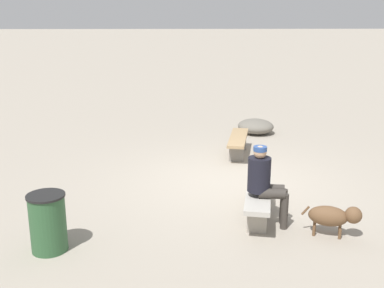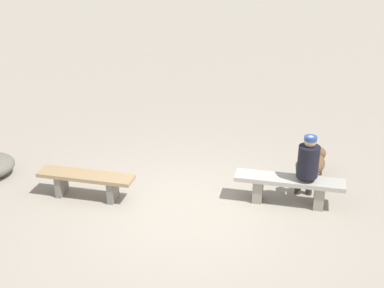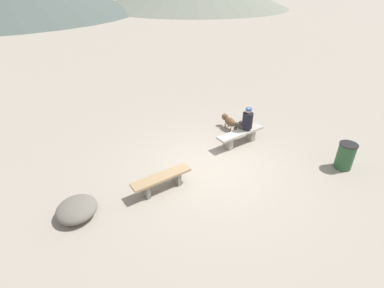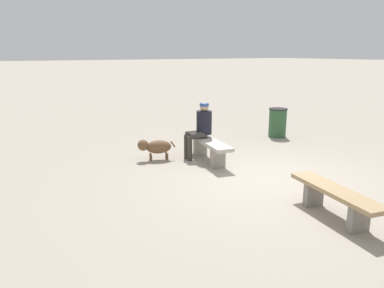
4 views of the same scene
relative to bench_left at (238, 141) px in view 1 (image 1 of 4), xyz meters
The scene contains 7 objects.
ground 1.82m from the bench_left, 11.56° to the right, with size 210.00×210.00×0.06m, color #9E9384.
bench_left is the anchor object (origin of this frame).
bench_right 3.37m from the bench_left, ahead, with size 1.81×0.72×0.47m.
seated_person 3.67m from the bench_left, ahead, with size 0.39×0.62×1.25m.
dog 4.13m from the bench_left, 11.89° to the left, with size 0.46×0.81×0.48m.
trash_bin 5.34m from the bench_left, 35.84° to the right, with size 0.51×0.51×0.81m.
boulder 2.15m from the bench_left, 159.73° to the left, with size 0.99×0.94×0.38m, color #6B665B.
Camera 1 is at (8.31, -1.03, 3.08)m, focal length 43.19 mm.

